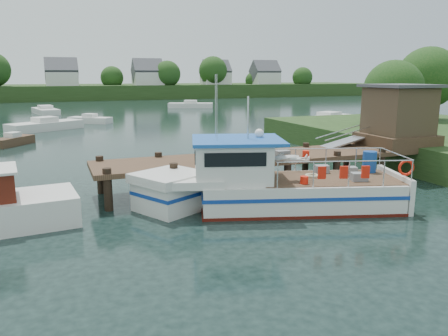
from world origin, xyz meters
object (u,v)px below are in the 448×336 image
object	(u,v)px
moored_d	(46,111)
moored_a	(45,125)
moored_rowboat	(13,141)
moored_far	(191,105)
dock	(357,131)
moored_c	(329,119)
lobster_boat	(266,185)
moored_b	(90,120)

from	to	relation	value
moored_d	moored_a	bearing A→B (deg)	-71.97
moored_rowboat	moored_far	world-z (taller)	moored_far
dock	moored_c	xyz separation A→B (m)	(13.31, 21.46, -1.81)
moored_far	moored_rowboat	bearing A→B (deg)	-119.05
lobster_boat	moored_a	size ratio (longest dim) A/B	1.50
moored_c	moored_rowboat	bearing A→B (deg)	176.74
dock	moored_far	xyz separation A→B (m)	(6.24, 47.91, -1.81)
moored_far	moored_c	xyz separation A→B (m)	(7.07, -26.45, 0.00)
moored_rowboat	moored_b	distance (m)	14.86
moored_rowboat	moored_far	bearing A→B (deg)	31.50
dock	lobster_boat	size ratio (longest dim) A/B	1.63
moored_rowboat	moored_c	distance (m)	30.13
moored_b	moored_d	distance (m)	14.44
lobster_boat	moored_c	distance (m)	31.56
moored_rowboat	moored_a	world-z (taller)	moored_a
moored_b	moored_c	distance (m)	25.07
moored_b	moored_far	bearing A→B (deg)	48.65
moored_b	moored_d	bearing A→B (deg)	109.62
moored_a	moored_b	distance (m)	6.47
dock	moored_c	bearing A→B (deg)	58.20
lobster_boat	moored_b	xyz separation A→B (m)	(-3.66, 33.50, -0.53)
moored_far	moored_b	size ratio (longest dim) A/B	1.59
moored_far	moored_a	size ratio (longest dim) A/B	1.05
moored_b	moored_rowboat	bearing A→B (deg)	-113.69
moored_a	moored_c	size ratio (longest dim) A/B	0.88
dock	moored_c	distance (m)	25.32
lobster_boat	moored_c	bearing A→B (deg)	68.23
moored_rowboat	moored_d	size ratio (longest dim) A/B	0.47
lobster_boat	moored_a	distance (m)	29.74
moored_rowboat	moored_far	distance (m)	38.41
lobster_boat	moored_c	world-z (taller)	lobster_boat
dock	moored_b	bearing A→B (deg)	108.43
moored_a	dock	bearing A→B (deg)	-71.38
dock	moored_c	world-z (taller)	dock
lobster_boat	moored_b	size ratio (longest dim) A/B	2.26
moored_far	moored_a	world-z (taller)	moored_a
dock	moored_rowboat	size ratio (longest dim) A/B	5.14
lobster_boat	moored_far	size ratio (longest dim) A/B	1.42
lobster_boat	moored_c	size ratio (longest dim) A/B	1.32
lobster_boat	moored_b	distance (m)	33.70
lobster_boat	dock	bearing A→B (deg)	42.85
moored_b	moored_c	size ratio (longest dim) A/B	0.58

